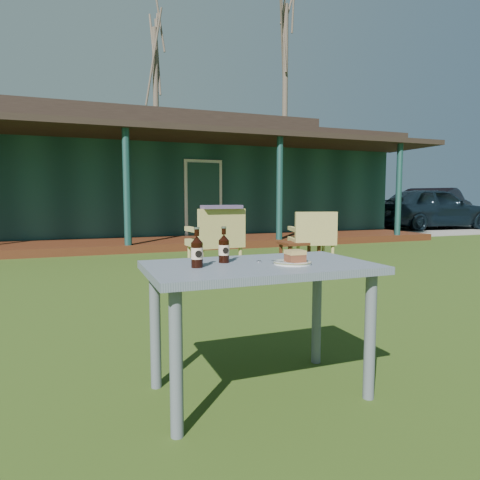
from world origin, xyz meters
name	(u,v)px	position (x,y,z in m)	size (l,w,h in m)	color
ground	(189,317)	(0.00, 0.00, 0.00)	(80.00, 80.00, 0.00)	#334916
pavilion	(109,180)	(0.00, 9.39, 1.61)	(15.80, 8.30, 3.45)	#163A37
gravel_strip	(414,227)	(10.50, 8.50, 0.01)	(9.00, 6.00, 0.02)	gray
tree_mid	(156,125)	(3.00, 18.50, 4.75)	(0.28, 0.28, 9.50)	brown
tree_right	(285,114)	(9.50, 17.00, 5.50)	(0.28, 0.28, 11.00)	brown
car_near	(432,208)	(10.49, 7.71, 0.72)	(1.70, 4.23, 1.44)	black
car_far	(436,207)	(11.84, 8.87, 0.72)	(1.52, 4.37, 1.44)	black
cafe_table	(260,282)	(0.00, -1.60, 0.62)	(1.20, 0.70, 0.72)	slate
plate	(292,263)	(0.16, -1.67, 0.73)	(0.20, 0.20, 0.01)	silver
cake_slice	(295,256)	(0.16, -1.69, 0.77)	(0.09, 0.09, 0.06)	brown
fork	(282,262)	(0.09, -1.68, 0.74)	(0.01, 0.14, 0.00)	silver
cola_bottle_near	(224,248)	(-0.17, -1.50, 0.80)	(0.06, 0.06, 0.20)	black
cola_bottle_far	(197,251)	(-0.35, -1.60, 0.80)	(0.06, 0.06, 0.20)	black
bottle_cap	(259,261)	(0.02, -1.55, 0.72)	(0.03, 0.03, 0.01)	silver
armchair_left	(217,237)	(0.93, 2.08, 0.52)	(0.74, 0.70, 0.92)	tan
armchair_right	(313,236)	(2.51, 2.10, 0.49)	(0.77, 0.75, 0.86)	tan
floral_throw	(222,207)	(0.95, 1.90, 0.95)	(0.56, 0.21, 0.05)	#564368
side_table	(300,245)	(2.29, 2.12, 0.34)	(0.60, 0.40, 0.40)	#4A2311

